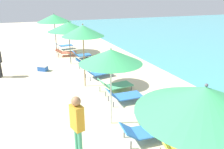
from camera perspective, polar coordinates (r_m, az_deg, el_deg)
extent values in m
cone|color=#3FB266|center=(4.16, 22.59, -6.16)|extent=(2.40, 2.40, 0.50)
sphere|color=#4C4C51|center=(4.05, 23.10, -2.56)|extent=(0.06, 0.06, 0.06)
cube|color=yellow|center=(5.97, 14.12, -17.84)|extent=(0.44, 0.72, 0.36)
cylinder|color=#59595E|center=(6.76, 21.24, -17.13)|extent=(0.04, 0.04, 0.23)
cylinder|color=silver|center=(7.08, -0.30, -5.18)|extent=(0.05, 0.05, 2.09)
cone|color=#3FB266|center=(6.65, -0.32, 4.71)|extent=(1.93, 1.93, 0.43)
sphere|color=silver|center=(6.60, -0.32, 6.77)|extent=(0.06, 0.06, 0.06)
cube|color=blue|center=(8.95, 4.26, -5.43)|extent=(1.09, 0.69, 0.04)
cube|color=blue|center=(8.63, 0.02, -5.08)|extent=(0.38, 0.67, 0.34)
cylinder|color=#59595E|center=(9.40, 5.95, -5.07)|extent=(0.04, 0.04, 0.22)
cylinder|color=#59595E|center=(8.95, 7.54, -6.44)|extent=(0.04, 0.04, 0.22)
cylinder|color=#59595E|center=(8.98, -0.92, -6.20)|extent=(0.04, 0.04, 0.22)
cylinder|color=#59595E|center=(8.51, 0.35, -7.73)|extent=(0.04, 0.04, 0.22)
cube|color=blue|center=(6.79, 9.49, -14.14)|extent=(1.02, 0.74, 0.04)
cube|color=blue|center=(6.48, 4.19, -14.22)|extent=(0.42, 0.68, 0.27)
cylinder|color=#59595E|center=(7.23, 11.26, -13.36)|extent=(0.04, 0.04, 0.25)
cylinder|color=#59595E|center=(6.83, 13.47, -15.68)|extent=(0.04, 0.04, 0.25)
cylinder|color=#59595E|center=(6.85, 3.13, -14.99)|extent=(0.04, 0.04, 0.25)
cylinder|color=#59595E|center=(6.43, 4.88, -17.63)|extent=(0.04, 0.04, 0.25)
cylinder|color=olive|center=(10.17, -7.15, 3.21)|extent=(0.05, 0.05, 2.35)
cone|color=#3FB266|center=(9.87, -7.50, 11.10)|extent=(1.87, 1.87, 0.47)
sphere|color=olive|center=(9.83, -7.57, 12.63)|extent=(0.06, 0.06, 0.06)
cube|color=blue|center=(11.63, -2.78, 0.51)|extent=(1.21, 0.82, 0.04)
cube|color=blue|center=(11.26, -6.04, 0.74)|extent=(0.48, 0.69, 0.35)
cylinder|color=#59595E|center=(12.11, -1.52, 0.70)|extent=(0.04, 0.04, 0.20)
cylinder|color=#59595E|center=(11.67, -0.17, -0.02)|extent=(0.04, 0.04, 0.20)
cylinder|color=#59595E|center=(11.56, -6.83, -0.36)|extent=(0.04, 0.04, 0.20)
cylinder|color=#59595E|center=(11.11, -5.63, -1.16)|extent=(0.04, 0.04, 0.20)
cube|color=#4CA572|center=(9.92, 1.85, -2.78)|extent=(1.22, 0.79, 0.04)
cube|color=#4CA572|center=(9.52, -2.00, -2.46)|extent=(0.44, 0.70, 0.39)
cylinder|color=#59595E|center=(10.43, 3.32, -2.45)|extent=(0.04, 0.04, 0.22)
cylinder|color=#59595E|center=(9.99, 5.02, -3.50)|extent=(0.04, 0.04, 0.22)
cylinder|color=#59595E|center=(9.85, -3.13, -3.81)|extent=(0.04, 0.04, 0.22)
cylinder|color=#59595E|center=(9.39, -1.64, -5.00)|extent=(0.04, 0.04, 0.22)
cylinder|color=#4C4C51|center=(13.92, -10.75, 6.74)|extent=(0.05, 0.05, 2.02)
cone|color=#3FB266|center=(13.70, -11.09, 11.96)|extent=(2.49, 2.49, 0.54)
sphere|color=#4C4C51|center=(13.66, -11.18, 13.20)|extent=(0.06, 0.06, 0.06)
cube|color=blue|center=(15.23, -7.29, 4.99)|extent=(0.98, 0.75, 0.04)
cube|color=blue|center=(15.01, -9.48, 5.36)|extent=(0.34, 0.70, 0.33)
cylinder|color=#59595E|center=(15.64, -6.34, 4.95)|extent=(0.04, 0.04, 0.21)
cylinder|color=#59595E|center=(15.12, -5.58, 4.46)|extent=(0.04, 0.04, 0.21)
cylinder|color=#59595E|center=(15.34, -9.93, 4.49)|extent=(0.04, 0.04, 0.21)
cylinder|color=#59595E|center=(14.80, -9.28, 3.97)|extent=(0.04, 0.04, 0.21)
cube|color=blue|center=(13.29, -5.11, 3.01)|extent=(1.18, 0.75, 0.04)
cube|color=blue|center=(13.19, -8.35, 3.45)|extent=(0.51, 0.62, 0.30)
cylinder|color=#59595E|center=(13.59, -3.31, 2.84)|extent=(0.04, 0.04, 0.23)
cylinder|color=#59595E|center=(13.16, -3.04, 2.29)|extent=(0.04, 0.04, 0.23)
cylinder|color=#59595E|center=(13.49, -8.49, 2.53)|extent=(0.04, 0.04, 0.23)
cylinder|color=#59595E|center=(13.06, -8.38, 1.96)|extent=(0.04, 0.04, 0.23)
cylinder|color=#4C4C51|center=(16.86, -14.26, 9.08)|extent=(0.05, 0.05, 2.25)
cone|color=#3FB266|center=(16.68, -14.66, 13.80)|extent=(2.45, 2.45, 0.55)
sphere|color=#4C4C51|center=(16.66, -14.76, 14.83)|extent=(0.06, 0.06, 0.06)
cube|color=blue|center=(18.19, -11.70, 7.32)|extent=(1.09, 0.73, 0.04)
cube|color=blue|center=(17.96, -13.79, 7.50)|extent=(0.45, 0.63, 0.29)
cylinder|color=#59595E|center=(18.58, -10.72, 7.15)|extent=(0.04, 0.04, 0.27)
cylinder|color=#59595E|center=(18.13, -10.19, 6.88)|extent=(0.04, 0.04, 0.27)
cylinder|color=#59595E|center=(18.24, -14.03, 6.68)|extent=(0.04, 0.04, 0.27)
cylinder|color=#59595E|center=(17.79, -13.57, 6.40)|extent=(0.04, 0.04, 0.27)
cube|color=#D8593F|center=(16.00, -11.00, 5.62)|extent=(1.16, 0.87, 0.04)
cube|color=#D8593F|center=(16.02, -13.57, 5.93)|extent=(0.54, 0.73, 0.26)
cylinder|color=#59595E|center=(16.29, -9.46, 5.44)|extent=(0.04, 0.04, 0.24)
cylinder|color=#59595E|center=(15.76, -9.48, 4.97)|extent=(0.04, 0.04, 0.24)
cylinder|color=#59595E|center=(16.35, -13.49, 5.23)|extent=(0.04, 0.04, 0.24)
cylinder|color=#59595E|center=(15.82, -13.64, 4.74)|extent=(0.04, 0.04, 0.24)
cylinder|color=#262628|center=(12.93, -26.68, 1.12)|extent=(0.11, 0.11, 0.77)
cylinder|color=#3F9972|center=(6.07, -9.01, -16.74)|extent=(0.11, 0.11, 0.87)
cylinder|color=#3F9972|center=(5.95, -8.17, -17.54)|extent=(0.11, 0.11, 0.87)
cube|color=orange|center=(5.60, -8.99, -10.87)|extent=(0.31, 0.41, 0.65)
sphere|color=#9E704C|center=(5.39, -9.24, -6.80)|extent=(0.23, 0.23, 0.23)
cube|color=#2659B2|center=(13.14, -17.35, 1.45)|extent=(0.61, 0.57, 0.26)
cube|color=white|center=(13.09, -17.41, 2.09)|extent=(0.62, 0.58, 0.05)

